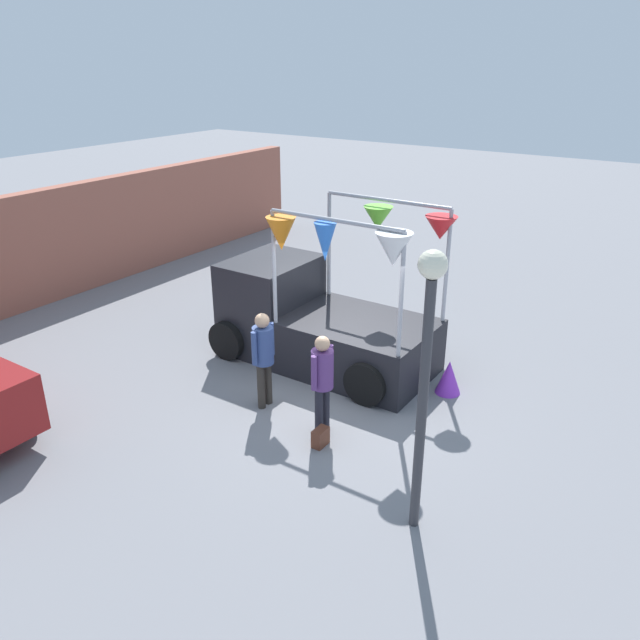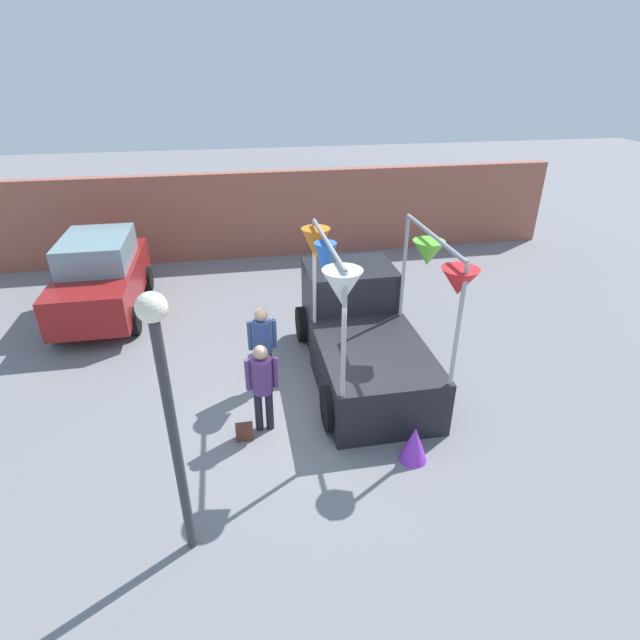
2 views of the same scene
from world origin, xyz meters
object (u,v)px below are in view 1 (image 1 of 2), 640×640
(person_vendor, at_px, (263,351))
(handbag, at_px, (320,437))
(vendor_truck, at_px, (313,316))
(person_customer, at_px, (322,375))
(folded_kite_bundle_violet, at_px, (449,377))
(street_lamp, at_px, (426,355))

(person_vendor, relative_size, handbag, 5.91)
(person_vendor, bearing_deg, vendor_truck, 10.24)
(handbag, bearing_deg, person_customer, 29.74)
(vendor_truck, bearing_deg, folded_kite_bundle_violet, -86.22)
(vendor_truck, distance_m, street_lamp, 5.05)
(person_vendor, height_order, handbag, person_vendor)
(vendor_truck, relative_size, handbag, 14.79)
(person_customer, relative_size, person_vendor, 0.97)
(person_vendor, height_order, folded_kite_bundle_violet, person_vendor)
(person_customer, relative_size, folded_kite_bundle_violet, 2.69)
(person_customer, height_order, folded_kite_bundle_violet, person_customer)
(street_lamp, bearing_deg, handbag, 68.21)
(folded_kite_bundle_violet, bearing_deg, person_customer, 152.41)
(vendor_truck, height_order, person_vendor, vendor_truck)
(folded_kite_bundle_violet, bearing_deg, person_vendor, 131.54)
(vendor_truck, distance_m, person_customer, 2.56)
(vendor_truck, xyz_separation_m, handbag, (-2.37, -1.76, -0.73))
(vendor_truck, bearing_deg, person_vendor, -169.76)
(vendor_truck, bearing_deg, handbag, -143.44)
(street_lamp, bearing_deg, folded_kite_bundle_violet, 16.19)
(street_lamp, xyz_separation_m, folded_kite_bundle_violet, (3.32, 0.96, -2.05))
(person_customer, height_order, street_lamp, street_lamp)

